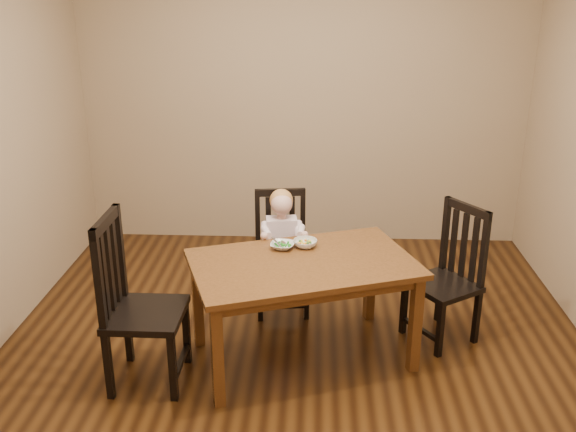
{
  "coord_description": "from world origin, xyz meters",
  "views": [
    {
      "loc": [
        0.12,
        -3.73,
        2.35
      ],
      "look_at": [
        -0.06,
        0.25,
        0.87
      ],
      "focal_mm": 40.0,
      "sensor_mm": 36.0,
      "label": 1
    }
  ],
  "objects_px": {
    "dining_table": "(303,273)",
    "bowl_peas": "(282,246)",
    "chair_right": "(448,276)",
    "bowl_veg": "(305,243)",
    "toddler": "(282,240)",
    "chair_child": "(281,254)",
    "chair_left": "(136,305)"
  },
  "relations": [
    {
      "from": "toddler",
      "to": "dining_table",
      "type": "bearing_deg",
      "value": 97.82
    },
    {
      "from": "chair_child",
      "to": "chair_right",
      "type": "bearing_deg",
      "value": 155.0
    },
    {
      "from": "chair_left",
      "to": "bowl_peas",
      "type": "relative_size",
      "value": 6.97
    },
    {
      "from": "chair_child",
      "to": "toddler",
      "type": "height_order",
      "value": "chair_child"
    },
    {
      "from": "dining_table",
      "to": "chair_right",
      "type": "xyz_separation_m",
      "value": [
        0.98,
        0.31,
        -0.15
      ]
    },
    {
      "from": "chair_right",
      "to": "toddler",
      "type": "xyz_separation_m",
      "value": [
        -1.15,
        0.33,
        0.11
      ]
    },
    {
      "from": "bowl_veg",
      "to": "dining_table",
      "type": "bearing_deg",
      "value": -92.2
    },
    {
      "from": "toddler",
      "to": "bowl_peas",
      "type": "bearing_deg",
      "value": 86.74
    },
    {
      "from": "dining_table",
      "to": "chair_right",
      "type": "height_order",
      "value": "chair_right"
    },
    {
      "from": "chair_left",
      "to": "bowl_veg",
      "type": "relative_size",
      "value": 6.9
    },
    {
      "from": "chair_child",
      "to": "toddler",
      "type": "bearing_deg",
      "value": 90.0
    },
    {
      "from": "chair_child",
      "to": "chair_left",
      "type": "height_order",
      "value": "chair_left"
    },
    {
      "from": "chair_right",
      "to": "toddler",
      "type": "height_order",
      "value": "chair_right"
    },
    {
      "from": "chair_child",
      "to": "chair_left",
      "type": "xyz_separation_m",
      "value": [
        -0.82,
        -0.98,
        0.08
      ]
    },
    {
      "from": "dining_table",
      "to": "bowl_veg",
      "type": "distance_m",
      "value": 0.25
    },
    {
      "from": "bowl_peas",
      "to": "chair_child",
      "type": "bearing_deg",
      "value": 94.07
    },
    {
      "from": "dining_table",
      "to": "toddler",
      "type": "distance_m",
      "value": 0.66
    },
    {
      "from": "dining_table",
      "to": "bowl_veg",
      "type": "height_order",
      "value": "bowl_veg"
    },
    {
      "from": "chair_child",
      "to": "chair_right",
      "type": "distance_m",
      "value": 1.21
    },
    {
      "from": "dining_table",
      "to": "chair_left",
      "type": "xyz_separation_m",
      "value": [
        -0.99,
        -0.3,
        -0.09
      ]
    },
    {
      "from": "bowl_peas",
      "to": "bowl_veg",
      "type": "distance_m",
      "value": 0.15
    },
    {
      "from": "chair_left",
      "to": "toddler",
      "type": "relative_size",
      "value": 2.14
    },
    {
      "from": "chair_child",
      "to": "chair_left",
      "type": "relative_size",
      "value": 0.84
    },
    {
      "from": "chair_right",
      "to": "bowl_veg",
      "type": "relative_size",
      "value": 6.08
    },
    {
      "from": "bowl_veg",
      "to": "chair_right",
      "type": "bearing_deg",
      "value": 4.65
    },
    {
      "from": "chair_left",
      "to": "toddler",
      "type": "bearing_deg",
      "value": 139.13
    },
    {
      "from": "bowl_peas",
      "to": "bowl_veg",
      "type": "xyz_separation_m",
      "value": [
        0.15,
        0.03,
        0.01
      ]
    },
    {
      "from": "dining_table",
      "to": "bowl_peas",
      "type": "relative_size",
      "value": 10.15
    },
    {
      "from": "dining_table",
      "to": "bowl_veg",
      "type": "xyz_separation_m",
      "value": [
        0.01,
        0.23,
        0.1
      ]
    },
    {
      "from": "toddler",
      "to": "bowl_peas",
      "type": "distance_m",
      "value": 0.46
    },
    {
      "from": "chair_right",
      "to": "bowl_veg",
      "type": "xyz_separation_m",
      "value": [
        -0.97,
        -0.08,
        0.26
      ]
    },
    {
      "from": "toddler",
      "to": "bowl_veg",
      "type": "distance_m",
      "value": 0.47
    }
  ]
}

